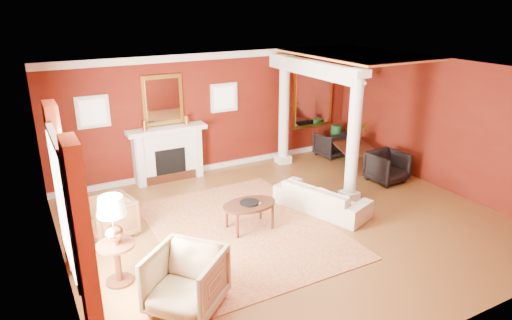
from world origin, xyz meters
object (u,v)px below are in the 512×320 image
sofa (322,193)px  side_table (114,227)px  armchair_leopard (110,216)px  coffee_table (249,206)px  dining_table (354,149)px  armchair_stripe (186,278)px

sofa → side_table: 4.27m
armchair_leopard → coffee_table: bearing=55.9°
coffee_table → side_table: bearing=-167.6°
sofa → dining_table: size_ratio=1.25×
armchair_stripe → dining_table: armchair_stripe is taller
armchair_leopard → armchair_stripe: bearing=-0.9°
sofa → armchair_leopard: size_ratio=2.42×
armchair_leopard → sofa: bearing=64.8°
armchair_stripe → dining_table: 6.74m
dining_table → coffee_table: bearing=134.1°
sofa → side_table: side_table is taller
dining_table → armchair_stripe: bearing=140.4°
sofa → armchair_leopard: bearing=55.9°
sofa → side_table: (-4.20, -0.55, 0.57)m
armchair_leopard → side_table: size_ratio=0.57×
sofa → side_table: size_ratio=1.37×
sofa → dining_table: bearing=-72.7°
armchair_leopard → armchair_stripe: armchair_stripe is taller
coffee_table → dining_table: 4.34m
coffee_table → dining_table: dining_table is taller
dining_table → sofa: bearing=147.6°
coffee_table → dining_table: size_ratio=0.66×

